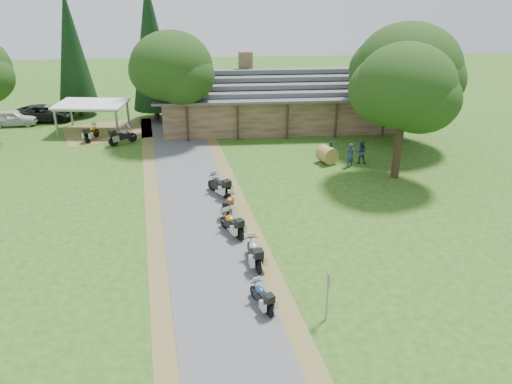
{
  "coord_description": "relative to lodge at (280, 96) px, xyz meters",
  "views": [
    {
      "loc": [
        0.35,
        -19.07,
        12.96
      ],
      "look_at": [
        2.36,
        5.76,
        1.6
      ],
      "focal_mm": 35.0,
      "sensor_mm": 36.0,
      "label": 1
    }
  ],
  "objects": [
    {
      "name": "car_white_sedan",
      "position": [
        -23.58,
        1.23,
        -1.57
      ],
      "size": [
        2.61,
        5.42,
        1.76
      ],
      "primitive_type": "imported",
      "rotation": [
        0.0,
        0.0,
        1.65
      ],
      "color": "silver",
      "rests_on": "ground"
    },
    {
      "name": "motorcycle_row_d",
      "position": [
        -5.12,
        -17.61,
        -1.83
      ],
      "size": [
        1.01,
        1.91,
        1.25
      ],
      "primitive_type": null,
      "rotation": [
        0.0,
        0.0,
        1.33
      ],
      "color": "#DE4823",
      "rests_on": "ground"
    },
    {
      "name": "oak_driveway",
      "position": [
        6.1,
        -13.06,
        2.5
      ],
      "size": [
        6.27,
        6.27,
        9.9
      ],
      "primitive_type": null,
      "color": "black",
      "rests_on": "ground"
    },
    {
      "name": "hay_bale",
      "position": [
        2.12,
        -10.06,
        -1.84
      ],
      "size": [
        1.59,
        1.54,
        1.23
      ],
      "primitive_type": "cylinder",
      "rotation": [
        1.57,
        0.0,
        0.44
      ],
      "color": "olive",
      "rests_on": "ground"
    },
    {
      "name": "sign_post",
      "position": [
        -1.56,
        -27.27,
        -1.35
      ],
      "size": [
        0.39,
        0.07,
        2.19
      ],
      "primitive_type": null,
      "color": "gray",
      "rests_on": "ground"
    },
    {
      "name": "motorcycle_carport_a",
      "position": [
        -15.81,
        -3.44,
        -1.78
      ],
      "size": [
        1.11,
        2.04,
        1.33
      ],
      "primitive_type": null,
      "rotation": [
        0.0,
        0.0,
        1.31
      ],
      "color": "#E7C200",
      "rests_on": "ground"
    },
    {
      "name": "motorcycle_row_e",
      "position": [
        -5.65,
        -14.99,
        -1.74
      ],
      "size": [
        1.7,
        2.09,
        1.41
      ],
      "primitive_type": null,
      "rotation": [
        0.0,
        0.0,
        2.16
      ],
      "color": "black",
      "rests_on": "ground"
    },
    {
      "name": "cedar_far",
      "position": [
        -18.49,
        4.29,
        3.17
      ],
      "size": [
        3.61,
        3.61,
        11.23
      ],
      "primitive_type": "cone",
      "color": "black",
      "rests_on": "ground"
    },
    {
      "name": "person_a",
      "position": [
        3.57,
        -10.85,
        -1.46
      ],
      "size": [
        0.68,
        0.6,
        1.99
      ],
      "primitive_type": "imported",
      "rotation": [
        0.0,
        0.0,
        3.55
      ],
      "color": "navy",
      "rests_on": "ground"
    },
    {
      "name": "person_c",
      "position": [
        2.39,
        -9.95,
        -1.52
      ],
      "size": [
        0.58,
        0.65,
        1.86
      ],
      "primitive_type": "imported",
      "rotation": [
        0.0,
        0.0,
        4.24
      ],
      "color": "navy",
      "rests_on": "ground"
    },
    {
      "name": "motorcycle_row_b",
      "position": [
        -4.1,
        -22.95,
        -1.76
      ],
      "size": [
        0.98,
        2.09,
        1.38
      ],
      "primitive_type": null,
      "rotation": [
        0.0,
        0.0,
        1.74
      ],
      "color": "#B3B5BA",
      "rests_on": "ground"
    },
    {
      "name": "cedar_near",
      "position": [
        -11.13,
        2.24,
        3.63
      ],
      "size": [
        4.01,
        4.01,
        12.17
      ],
      "primitive_type": "cone",
      "color": "black",
      "rests_on": "ground"
    },
    {
      "name": "driveway",
      "position": [
        -6.5,
        -20.0,
        -2.45
      ],
      "size": [
        51.95,
        51.95,
        0.0
      ],
      "primitive_type": "plane",
      "rotation": [
        0.0,
        0.0,
        0.14
      ],
      "color": "#4F4F52",
      "rests_on": "ground"
    },
    {
      "name": "motorcycle_row_a",
      "position": [
        -4.05,
        -26.25,
        -1.87
      ],
      "size": [
        1.16,
        1.78,
        1.16
      ],
      "primitive_type": null,
      "rotation": [
        0.0,
        0.0,
        1.96
      ],
      "color": "navy",
      "rests_on": "ground"
    },
    {
      "name": "carport",
      "position": [
        -16.12,
        -1.05,
        -1.23
      ],
      "size": [
        6.08,
        4.45,
        2.44
      ],
      "primitive_type": null,
      "rotation": [
        0.0,
        0.0,
        -0.13
      ],
      "color": "silver",
      "rests_on": "ground"
    },
    {
      "name": "car_dark_suv",
      "position": [
        -21.3,
        2.47,
        -1.36
      ],
      "size": [
        2.46,
        5.73,
        2.19
      ],
      "primitive_type": "imported",
      "rotation": [
        0.0,
        0.0,
        1.58
      ],
      "color": "black",
      "rests_on": "ground"
    },
    {
      "name": "lodge",
      "position": [
        0.0,
        0.0,
        0.0
      ],
      "size": [
        21.4,
        9.4,
        4.9
      ],
      "primitive_type": null,
      "color": "brown",
      "rests_on": "ground"
    },
    {
      "name": "oak_lodge_left",
      "position": [
        -9.05,
        -3.29,
        2.21
      ],
      "size": [
        6.45,
        6.45,
        9.32
      ],
      "primitive_type": null,
      "color": "black",
      "rests_on": "ground"
    },
    {
      "name": "motorcycle_row_c",
      "position": [
        -5.05,
        -19.97,
        -1.79
      ],
      "size": [
        1.49,
        2.0,
        1.32
      ],
      "primitive_type": null,
      "rotation": [
        0.0,
        0.0,
        2.08
      ],
      "color": "#D38802",
      "rests_on": "ground"
    },
    {
      "name": "ground",
      "position": [
        -6.0,
        -24.0,
        -2.45
      ],
      "size": [
        120.0,
        120.0,
        0.0
      ],
      "primitive_type": "plane",
      "color": "#264B15",
      "rests_on": "ground"
    },
    {
      "name": "person_b",
      "position": [
        4.5,
        -10.3,
        -1.45
      ],
      "size": [
        0.63,
        0.5,
        2.01
      ],
      "primitive_type": "imported",
      "rotation": [
        0.0,
        0.0,
        2.97
      ],
      "color": "navy",
      "rests_on": "ground"
    },
    {
      "name": "oak_lodge_right",
      "position": [
        8.81,
        -6.15,
        2.29
      ],
      "size": [
        8.04,
        8.04,
        9.47
      ],
      "primitive_type": null,
      "color": "black",
      "rests_on": "ground"
    },
    {
      "name": "motorcycle_carport_b",
      "position": [
        -13.13,
        -4.66,
        -1.73
      ],
      "size": [
        2.11,
        1.78,
        1.44
      ],
      "primitive_type": null,
      "rotation": [
        0.0,
        0.0,
        0.62
      ],
      "color": "gray",
      "rests_on": "ground"
    }
  ]
}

